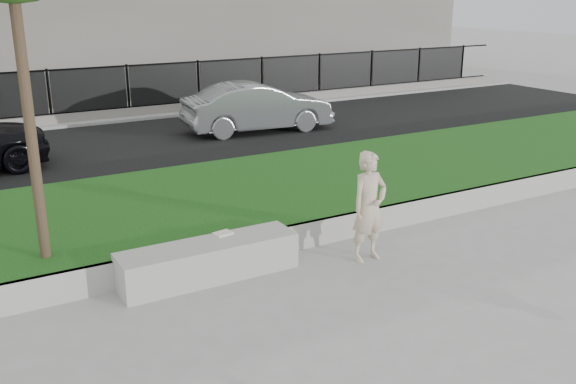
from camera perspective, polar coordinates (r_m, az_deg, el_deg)
ground at (r=8.33m, az=-0.33°, el=-8.61°), size 90.00×90.00×0.00m
grass_bank at (r=10.76m, az=-8.26°, el=-1.44°), size 34.00×4.00×0.40m
grass_kerb at (r=9.08m, az=-3.59°, el=-4.95°), size 34.00×0.08×0.40m
street at (r=15.87m, az=-15.73°, el=3.60°), size 34.00×7.00×0.04m
far_pavement at (r=20.17m, az=-19.04°, el=6.30°), size 34.00×3.00×0.12m
iron_fence at (r=19.12m, az=-18.57°, el=7.25°), size 32.00×0.30×1.50m
stone_bench at (r=8.60m, az=-7.05°, el=-6.05°), size 2.41×0.60×0.49m
man at (r=8.99m, az=7.22°, el=-1.30°), size 0.60×0.41×1.57m
book at (r=8.77m, az=-5.81°, el=-3.68°), size 0.27×0.21×0.03m
car_silver at (r=17.18m, az=-2.72°, el=7.55°), size 4.05×1.77×1.29m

